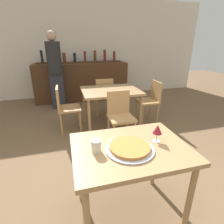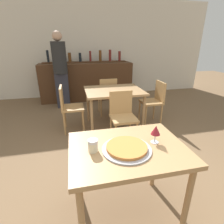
{
  "view_description": "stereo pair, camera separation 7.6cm",
  "coord_description": "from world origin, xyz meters",
  "px_view_note": "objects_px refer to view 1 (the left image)",
  "views": [
    {
      "loc": [
        -0.48,
        -1.17,
        1.59
      ],
      "look_at": [
        -0.01,
        0.55,
        0.88
      ],
      "focal_mm": 28.0,
      "sensor_mm": 36.0,
      "label": 1
    },
    {
      "loc": [
        -0.4,
        -1.18,
        1.59
      ],
      "look_at": [
        -0.01,
        0.55,
        0.88
      ],
      "focal_mm": 28.0,
      "sensor_mm": 36.0,
      "label": 2
    }
  ],
  "objects_px": {
    "chair_far_side_front": "(120,113)",
    "chair_far_side_right": "(151,99)",
    "chair_far_side_left": "(65,106)",
    "cheese_shaker": "(96,146)",
    "person_standing": "(55,68)",
    "chair_far_side_back": "(104,94)",
    "wine_glass": "(158,130)",
    "pizza_tray": "(130,148)"
  },
  "relations": [
    {
      "from": "chair_far_side_back",
      "to": "chair_far_side_right",
      "type": "xyz_separation_m",
      "value": [
        0.86,
        -0.61,
        0.0
      ]
    },
    {
      "from": "chair_far_side_back",
      "to": "person_standing",
      "type": "relative_size",
      "value": 0.47
    },
    {
      "from": "chair_far_side_right",
      "to": "pizza_tray",
      "type": "bearing_deg",
      "value": -31.55
    },
    {
      "from": "person_standing",
      "to": "chair_far_side_right",
      "type": "bearing_deg",
      "value": -36.85
    },
    {
      "from": "person_standing",
      "to": "pizza_tray",
      "type": "bearing_deg",
      "value": -79.12
    },
    {
      "from": "cheese_shaker",
      "to": "person_standing",
      "type": "relative_size",
      "value": 0.06
    },
    {
      "from": "wine_glass",
      "to": "pizza_tray",
      "type": "bearing_deg",
      "value": -167.97
    },
    {
      "from": "chair_far_side_front",
      "to": "chair_far_side_back",
      "type": "relative_size",
      "value": 1.0
    },
    {
      "from": "cheese_shaker",
      "to": "chair_far_side_right",
      "type": "bearing_deg",
      "value": 52.7
    },
    {
      "from": "chair_far_side_back",
      "to": "chair_far_side_left",
      "type": "bearing_deg",
      "value": 35.3
    },
    {
      "from": "wine_glass",
      "to": "person_standing",
      "type": "bearing_deg",
      "value": 105.47
    },
    {
      "from": "cheese_shaker",
      "to": "wine_glass",
      "type": "bearing_deg",
      "value": 2.25
    },
    {
      "from": "pizza_tray",
      "to": "person_standing",
      "type": "bearing_deg",
      "value": 100.88
    },
    {
      "from": "chair_far_side_right",
      "to": "person_standing",
      "type": "xyz_separation_m",
      "value": [
        -1.88,
        1.41,
        0.5
      ]
    },
    {
      "from": "chair_far_side_right",
      "to": "cheese_shaker",
      "type": "height_order",
      "value": "cheese_shaker"
    },
    {
      "from": "cheese_shaker",
      "to": "wine_glass",
      "type": "relative_size",
      "value": 0.65
    },
    {
      "from": "pizza_tray",
      "to": "wine_glass",
      "type": "relative_size",
      "value": 2.54
    },
    {
      "from": "chair_far_side_front",
      "to": "cheese_shaker",
      "type": "relative_size",
      "value": 8.36
    },
    {
      "from": "chair_far_side_front",
      "to": "chair_far_side_back",
      "type": "height_order",
      "value": "same"
    },
    {
      "from": "chair_far_side_front",
      "to": "cheese_shaker",
      "type": "bearing_deg",
      "value": -115.07
    },
    {
      "from": "chair_far_side_left",
      "to": "cheese_shaker",
      "type": "height_order",
      "value": "cheese_shaker"
    },
    {
      "from": "chair_far_side_left",
      "to": "wine_glass",
      "type": "xyz_separation_m",
      "value": [
        0.77,
        -1.94,
        0.38
      ]
    },
    {
      "from": "chair_far_side_left",
      "to": "wine_glass",
      "type": "height_order",
      "value": "wine_glass"
    },
    {
      "from": "chair_far_side_back",
      "to": "person_standing",
      "type": "distance_m",
      "value": 1.39
    },
    {
      "from": "chair_far_side_left",
      "to": "chair_far_side_back",
      "type": "bearing_deg",
      "value": -54.7
    },
    {
      "from": "cheese_shaker",
      "to": "person_standing",
      "type": "distance_m",
      "value": 3.39
    },
    {
      "from": "chair_far_side_front",
      "to": "chair_far_side_right",
      "type": "distance_m",
      "value": 1.05
    },
    {
      "from": "chair_far_side_back",
      "to": "wine_glass",
      "type": "height_order",
      "value": "wine_glass"
    },
    {
      "from": "chair_far_side_left",
      "to": "cheese_shaker",
      "type": "bearing_deg",
      "value": -173.3
    },
    {
      "from": "chair_far_side_front",
      "to": "wine_glass",
      "type": "bearing_deg",
      "value": -93.99
    },
    {
      "from": "chair_far_side_back",
      "to": "chair_far_side_left",
      "type": "relative_size",
      "value": 1.0
    },
    {
      "from": "chair_far_side_back",
      "to": "cheese_shaker",
      "type": "relative_size",
      "value": 8.36
    },
    {
      "from": "chair_far_side_front",
      "to": "pizza_tray",
      "type": "bearing_deg",
      "value": -104.73
    },
    {
      "from": "chair_far_side_right",
      "to": "pizza_tray",
      "type": "relative_size",
      "value": 2.15
    },
    {
      "from": "pizza_tray",
      "to": "cheese_shaker",
      "type": "relative_size",
      "value": 3.88
    },
    {
      "from": "wine_glass",
      "to": "chair_far_side_front",
      "type": "bearing_deg",
      "value": 86.01
    },
    {
      "from": "pizza_tray",
      "to": "wine_glass",
      "type": "bearing_deg",
      "value": 12.03
    },
    {
      "from": "chair_far_side_front",
      "to": "chair_far_side_right",
      "type": "xyz_separation_m",
      "value": [
        0.86,
        0.61,
        0.0
      ]
    },
    {
      "from": "chair_far_side_front",
      "to": "chair_far_side_back",
      "type": "distance_m",
      "value": 1.22
    },
    {
      "from": "chair_far_side_right",
      "to": "wine_glass",
      "type": "height_order",
      "value": "wine_glass"
    },
    {
      "from": "chair_far_side_front",
      "to": "chair_far_side_left",
      "type": "distance_m",
      "value": 1.05
    },
    {
      "from": "chair_far_side_front",
      "to": "pizza_tray",
      "type": "distance_m",
      "value": 1.46
    }
  ]
}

